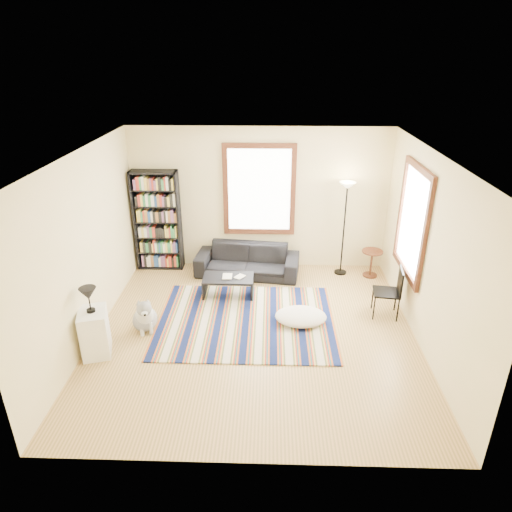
{
  "coord_description": "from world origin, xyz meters",
  "views": [
    {
      "loc": [
        0.21,
        -6.05,
        4.09
      ],
      "look_at": [
        0.0,
        0.5,
        1.1
      ],
      "focal_mm": 32.0,
      "sensor_mm": 36.0,
      "label": 1
    }
  ],
  "objects_px": {
    "bookshelf": "(158,221)",
    "floor_cushion": "(301,316)",
    "coffee_table": "(228,286)",
    "side_table": "(371,263)",
    "dog": "(144,313)",
    "sofa": "(247,261)",
    "folding_chair": "(386,292)",
    "floor_lamp": "(344,229)",
    "white_cabinet": "(95,332)"
  },
  "relations": [
    {
      "from": "floor_cushion",
      "to": "white_cabinet",
      "type": "height_order",
      "value": "white_cabinet"
    },
    {
      "from": "folding_chair",
      "to": "bookshelf",
      "type": "bearing_deg",
      "value": 165.09
    },
    {
      "from": "coffee_table",
      "to": "folding_chair",
      "type": "height_order",
      "value": "folding_chair"
    },
    {
      "from": "bookshelf",
      "to": "folding_chair",
      "type": "xyz_separation_m",
      "value": [
        4.14,
        -1.73,
        -0.57
      ]
    },
    {
      "from": "folding_chair",
      "to": "coffee_table",
      "type": "bearing_deg",
      "value": 175.1
    },
    {
      "from": "folding_chair",
      "to": "dog",
      "type": "bearing_deg",
      "value": -164.3
    },
    {
      "from": "bookshelf",
      "to": "coffee_table",
      "type": "bearing_deg",
      "value": -37.48
    },
    {
      "from": "floor_cushion",
      "to": "folding_chair",
      "type": "relative_size",
      "value": 0.98
    },
    {
      "from": "sofa",
      "to": "side_table",
      "type": "bearing_deg",
      "value": 6.52
    },
    {
      "from": "bookshelf",
      "to": "floor_cushion",
      "type": "height_order",
      "value": "bookshelf"
    },
    {
      "from": "dog",
      "to": "coffee_table",
      "type": "bearing_deg",
      "value": 24.12
    },
    {
      "from": "side_table",
      "to": "dog",
      "type": "relative_size",
      "value": 0.9
    },
    {
      "from": "coffee_table",
      "to": "floor_cushion",
      "type": "relative_size",
      "value": 1.07
    },
    {
      "from": "white_cabinet",
      "to": "dog",
      "type": "xyz_separation_m",
      "value": [
        0.55,
        0.64,
        -0.05
      ]
    },
    {
      "from": "sofa",
      "to": "white_cabinet",
      "type": "bearing_deg",
      "value": -121.42
    },
    {
      "from": "dog",
      "to": "floor_cushion",
      "type": "bearing_deg",
      "value": -12.51
    },
    {
      "from": "white_cabinet",
      "to": "folding_chair",
      "type": "bearing_deg",
      "value": -1.35
    },
    {
      "from": "dog",
      "to": "floor_lamp",
      "type": "bearing_deg",
      "value": 12.99
    },
    {
      "from": "sofa",
      "to": "white_cabinet",
      "type": "height_order",
      "value": "white_cabinet"
    },
    {
      "from": "coffee_table",
      "to": "folding_chair",
      "type": "relative_size",
      "value": 1.05
    },
    {
      "from": "folding_chair",
      "to": "white_cabinet",
      "type": "relative_size",
      "value": 1.23
    },
    {
      "from": "floor_lamp",
      "to": "dog",
      "type": "bearing_deg",
      "value": -148.11
    },
    {
      "from": "side_table",
      "to": "white_cabinet",
      "type": "bearing_deg",
      "value": -149.67
    },
    {
      "from": "sofa",
      "to": "floor_cushion",
      "type": "xyz_separation_m",
      "value": [
        0.96,
        -1.73,
        -0.19
      ]
    },
    {
      "from": "sofa",
      "to": "coffee_table",
      "type": "distance_m",
      "value": 0.92
    },
    {
      "from": "floor_cushion",
      "to": "floor_lamp",
      "type": "xyz_separation_m",
      "value": [
        0.9,
        1.83,
        0.82
      ]
    },
    {
      "from": "floor_lamp",
      "to": "dog",
      "type": "height_order",
      "value": "floor_lamp"
    },
    {
      "from": "dog",
      "to": "side_table",
      "type": "bearing_deg",
      "value": 7.88
    },
    {
      "from": "bookshelf",
      "to": "floor_cushion",
      "type": "bearing_deg",
      "value": -36.14
    },
    {
      "from": "side_table",
      "to": "sofa",
      "type": "bearing_deg",
      "value": 179.73
    },
    {
      "from": "bookshelf",
      "to": "folding_chair",
      "type": "relative_size",
      "value": 2.33
    },
    {
      "from": "floor_cushion",
      "to": "dog",
      "type": "distance_m",
      "value": 2.51
    },
    {
      "from": "sofa",
      "to": "dog",
      "type": "bearing_deg",
      "value": -120.57
    },
    {
      "from": "sofa",
      "to": "bookshelf",
      "type": "bearing_deg",
      "value": 178.14
    },
    {
      "from": "side_table",
      "to": "folding_chair",
      "type": "relative_size",
      "value": 0.63
    },
    {
      "from": "coffee_table",
      "to": "floor_cushion",
      "type": "distance_m",
      "value": 1.53
    },
    {
      "from": "floor_lamp",
      "to": "dog",
      "type": "distance_m",
      "value": 4.03
    },
    {
      "from": "white_cabinet",
      "to": "sofa",
      "type": "bearing_deg",
      "value": 35.5
    },
    {
      "from": "dog",
      "to": "sofa",
      "type": "bearing_deg",
      "value": 33.74
    },
    {
      "from": "folding_chair",
      "to": "white_cabinet",
      "type": "bearing_deg",
      "value": -157.36
    },
    {
      "from": "floor_cushion",
      "to": "side_table",
      "type": "distance_m",
      "value": 2.26
    },
    {
      "from": "coffee_table",
      "to": "folding_chair",
      "type": "bearing_deg",
      "value": -12.6
    },
    {
      "from": "sofa",
      "to": "folding_chair",
      "type": "distance_m",
      "value": 2.78
    },
    {
      "from": "bookshelf",
      "to": "floor_cushion",
      "type": "distance_m",
      "value": 3.5
    },
    {
      "from": "white_cabinet",
      "to": "dog",
      "type": "height_order",
      "value": "white_cabinet"
    },
    {
      "from": "side_table",
      "to": "white_cabinet",
      "type": "relative_size",
      "value": 0.77
    },
    {
      "from": "coffee_table",
      "to": "side_table",
      "type": "bearing_deg",
      "value": 17.3
    },
    {
      "from": "folding_chair",
      "to": "side_table",
      "type": "bearing_deg",
      "value": 95.72
    },
    {
      "from": "sofa",
      "to": "side_table",
      "type": "relative_size",
      "value": 3.7
    },
    {
      "from": "floor_cushion",
      "to": "bookshelf",
      "type": "bearing_deg",
      "value": 143.86
    }
  ]
}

